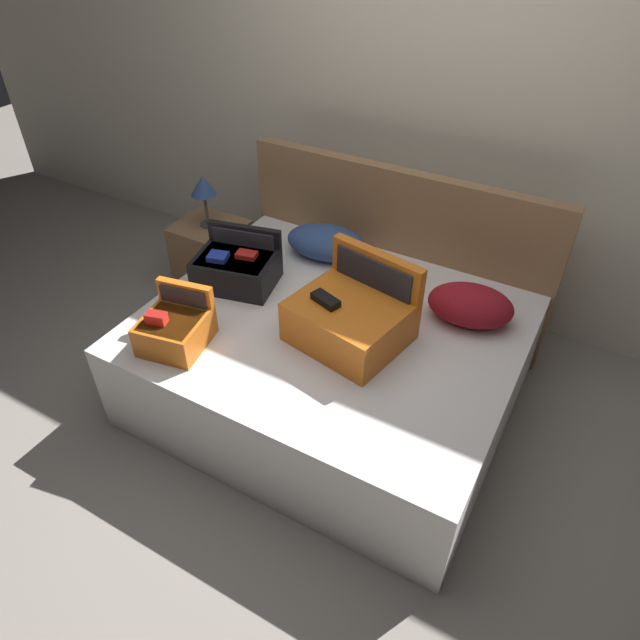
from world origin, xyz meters
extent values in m
plane|color=gray|center=(0.00, 0.00, 0.00)|extent=(12.00, 12.00, 0.00)
cube|color=beige|center=(0.00, 1.65, 1.30)|extent=(8.00, 0.10, 2.60)
cube|color=silver|center=(0.00, 0.40, 0.27)|extent=(1.89, 1.57, 0.54)
cube|color=olive|center=(0.00, 1.22, 0.53)|extent=(1.93, 0.08, 1.06)
cube|color=#D16619|center=(0.13, 0.31, 0.65)|extent=(0.59, 0.50, 0.22)
cube|color=#28282D|center=(0.13, 0.31, 0.68)|extent=(0.52, 0.44, 0.16)
cube|color=black|center=(0.03, 0.28, 0.78)|extent=(0.16, 0.11, 0.04)
cube|color=#D16619|center=(0.18, 0.54, 0.74)|extent=(0.52, 0.15, 0.41)
cube|color=#28282D|center=(0.17, 0.50, 0.74)|extent=(0.43, 0.10, 0.35)
cube|color=black|center=(-0.63, 0.43, 0.63)|extent=(0.48, 0.38, 0.18)
cube|color=#28282D|center=(-0.63, 0.43, 0.66)|extent=(0.42, 0.33, 0.13)
cube|color=#1E33A5|center=(-0.69, 0.38, 0.73)|extent=(0.12, 0.12, 0.04)
cube|color=#B21E19|center=(-0.57, 0.48, 0.73)|extent=(0.12, 0.09, 0.03)
cube|color=black|center=(-0.66, 0.59, 0.68)|extent=(0.43, 0.13, 0.29)
cube|color=#28282D|center=(-0.66, 0.57, 0.68)|extent=(0.36, 0.09, 0.25)
cube|color=#D16619|center=(-0.58, -0.14, 0.62)|extent=(0.34, 0.32, 0.16)
cube|color=#28282D|center=(-0.58, -0.14, 0.64)|extent=(0.30, 0.28, 0.11)
cube|color=#B21E19|center=(-0.62, -0.18, 0.73)|extent=(0.11, 0.08, 0.06)
cube|color=#D16619|center=(-0.61, 0.02, 0.68)|extent=(0.29, 0.09, 0.27)
cube|color=#28282D|center=(-0.60, -0.01, 0.68)|extent=(0.24, 0.06, 0.23)
ellipsoid|color=navy|center=(-0.34, 0.95, 0.63)|extent=(0.52, 0.37, 0.18)
ellipsoid|color=maroon|center=(0.61, 0.77, 0.64)|extent=(0.48, 0.36, 0.20)
cube|color=olive|center=(-1.23, 0.93, 0.25)|extent=(0.44, 0.40, 0.51)
cylinder|color=#3F3833|center=(-1.23, 0.93, 0.52)|extent=(0.10, 0.10, 0.01)
cylinder|color=#4C443D|center=(-1.23, 0.93, 0.63)|extent=(0.02, 0.02, 0.21)
cone|color=navy|center=(-1.23, 0.93, 0.80)|extent=(0.16, 0.16, 0.13)
camera|label=1|loc=(1.07, -1.60, 2.38)|focal=31.80mm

